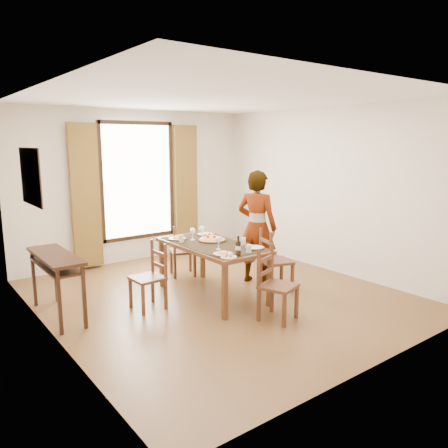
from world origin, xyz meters
TOP-DOWN VIEW (x-y plane):
  - ground at (0.00, 0.00)m, footprint 5.00×5.00m
  - room_shell at (-0.00, 0.13)m, footprint 4.60×5.10m
  - console_table at (-2.03, 0.60)m, footprint 0.38×1.20m
  - dining_table at (-0.07, 0.06)m, footprint 0.86×1.68m
  - chair_west at (-0.99, 0.17)m, footprint 0.40×0.40m
  - chair_north at (0.10, 1.11)m, footprint 0.48×0.48m
  - chair_south at (0.07, -1.08)m, footprint 0.51×0.51m
  - chair_east at (0.80, -0.28)m, footprint 0.50×0.50m
  - man at (0.83, 0.15)m, footprint 0.94×0.89m
  - plate_sw at (-0.32, -0.52)m, footprint 0.27×0.27m
  - plate_se at (0.22, -0.51)m, footprint 0.27×0.27m
  - plate_nw at (-0.31, 0.58)m, footprint 0.27×0.27m
  - plate_ne at (0.18, 0.59)m, footprint 0.27×0.27m
  - pasta_platter at (0.02, 0.19)m, footprint 0.40×0.40m
  - caprese_plate at (-0.34, -0.67)m, footprint 0.20×0.20m
  - wine_glass_a at (-0.20, -0.27)m, footprint 0.08×0.08m
  - wine_glass_b at (0.01, 0.43)m, footprint 0.08×0.08m
  - wine_glass_c at (-0.16, 0.40)m, footprint 0.08×0.08m
  - tumbler_a at (0.23, -0.26)m, footprint 0.07×0.07m
  - tumbler_b at (-0.36, 0.40)m, footprint 0.07×0.07m
  - tumbler_c at (0.01, -0.63)m, footprint 0.07×0.07m
  - wine_bottle at (-0.19, -0.66)m, footprint 0.07×0.07m

SIDE VIEW (x-z plane):
  - ground at x=0.00m, z-range 0.00..0.00m
  - chair_north at x=0.10m, z-range -0.03..0.82m
  - chair_west at x=-0.99m, z-range -0.03..0.84m
  - chair_south at x=0.07m, z-range -0.03..0.87m
  - chair_east at x=0.80m, z-range -0.03..0.88m
  - console_table at x=-2.03m, z-range 0.28..1.08m
  - dining_table at x=-0.07m, z-range 0.31..1.06m
  - caprese_plate at x=-0.34m, z-range 0.76..0.80m
  - plate_sw at x=-0.32m, z-range 0.76..0.81m
  - plate_se at x=0.22m, z-range 0.76..0.81m
  - plate_nw at x=-0.31m, z-range 0.76..0.81m
  - plate_ne at x=0.18m, z-range 0.76..0.81m
  - pasta_platter at x=0.02m, z-range 0.76..0.86m
  - tumbler_a at x=0.23m, z-range 0.76..0.86m
  - tumbler_b at x=-0.36m, z-range 0.76..0.86m
  - tumbler_c at x=0.01m, z-range 0.76..0.86m
  - wine_glass_a at x=-0.20m, z-range 0.76..0.94m
  - wine_glass_b at x=0.01m, z-range 0.76..0.94m
  - wine_glass_c at x=-0.16m, z-range 0.76..0.94m
  - man at x=0.83m, z-range 0.00..1.73m
  - wine_bottle at x=-0.19m, z-range 0.76..1.00m
  - room_shell at x=0.00m, z-range 0.17..2.91m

